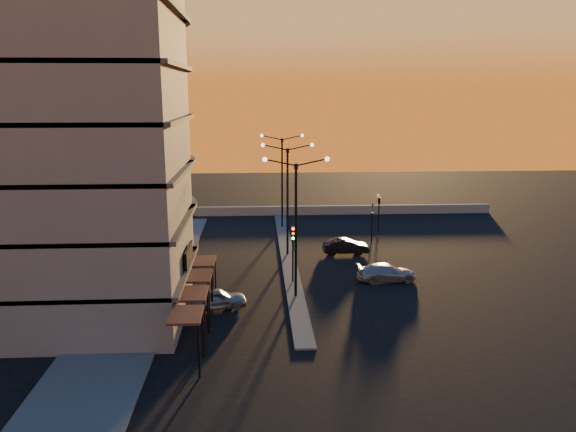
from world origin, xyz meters
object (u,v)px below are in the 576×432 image
Objects in this scene: streetlamp_mid at (288,190)px; traffic_light_main at (293,245)px; car_sedan at (346,246)px; car_hatchback at (216,299)px; car_wagon at (387,273)px.

streetlamp_mid is 2.24× the size of traffic_light_main.
car_hatchback is at bearing 138.49° from car_sedan.
car_wagon is (6.91, 0.14, -2.26)m from traffic_light_main.
car_wagon is at bearing 1.19° from traffic_light_main.
streetlamp_mid reaches higher than car_sedan.
car_hatchback is (-5.23, -11.74, -4.93)m from streetlamp_mid.
streetlamp_mid reaches higher than traffic_light_main.
car_sedan is (5.00, 7.38, -2.25)m from traffic_light_main.
car_wagon is at bearing -166.26° from car_sedan.
streetlamp_mid reaches higher than car_wagon.
car_hatchback is at bearing -114.03° from streetlamp_mid.
car_hatchback is (-5.23, -4.61, -2.22)m from traffic_light_main.
car_sedan is at bearing 2.89° from streetlamp_mid.
car_hatchback is 13.04m from car_wagon.
traffic_light_main reaches higher than car_sedan.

